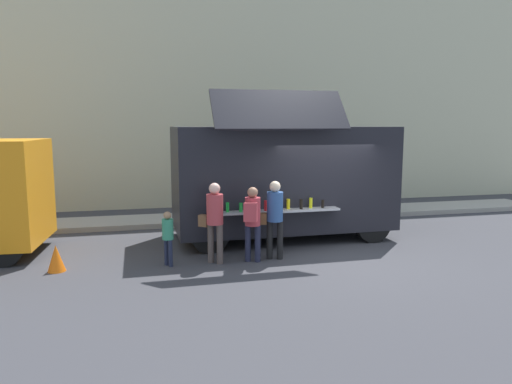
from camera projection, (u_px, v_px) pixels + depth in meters
ground_plane at (338, 256)px, 10.88m from camera, size 60.00×60.00×0.00m
curb_strip at (129, 222)px, 14.22m from camera, size 28.00×1.60×0.15m
building_behind at (155, 87)px, 17.60m from camera, size 32.00×2.40×8.71m
food_truck_main at (282, 178)px, 12.42m from camera, size 5.60×3.26×3.76m
traffic_cone_orange at (56, 258)px, 9.68m from camera, size 0.36×0.36×0.55m
trash_bin at (386, 201)px, 15.83m from camera, size 0.60×0.60×0.88m
customer_front_ordering at (274, 213)px, 10.48m from camera, size 0.57×0.38×1.75m
customer_mid_with_backpack at (252, 217)px, 10.24m from camera, size 0.43×0.54×1.65m
customer_rear_waiting at (214, 216)px, 10.16m from camera, size 0.52×0.49×1.75m
child_near_queue at (168, 234)px, 10.00m from camera, size 0.24×0.24×1.17m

